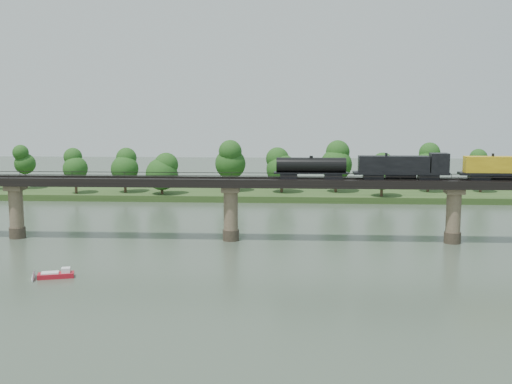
{
  "coord_description": "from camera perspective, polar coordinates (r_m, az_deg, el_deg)",
  "views": [
    {
      "loc": [
        10.87,
        -84.61,
        25.55
      ],
      "look_at": [
        4.61,
        30.0,
        9.0
      ],
      "focal_mm": 45.0,
      "sensor_mm": 36.0,
      "label": 1
    }
  ],
  "objects": [
    {
      "name": "ground",
      "position": [
        89.05,
        -4.06,
        -8.49
      ],
      "size": [
        400.0,
        400.0,
        0.0
      ],
      "primitive_type": "plane",
      "color": "#354335",
      "rests_on": "ground"
    },
    {
      "name": "far_bank",
      "position": [
        171.75,
        -0.53,
        -0.08
      ],
      "size": [
        300.0,
        24.0,
        1.6
      ],
      "primitive_type": "cube",
      "color": "#2A461C",
      "rests_on": "ground"
    },
    {
      "name": "bridge",
      "position": [
        116.86,
        -2.26,
        -1.7
      ],
      "size": [
        236.0,
        30.0,
        11.5
      ],
      "color": "#473A2D",
      "rests_on": "ground"
    },
    {
      "name": "bridge_superstructure",
      "position": [
        115.94,
        -2.28,
        1.38
      ],
      "size": [
        220.0,
        4.9,
        0.75
      ],
      "color": "black",
      "rests_on": "bridge"
    },
    {
      "name": "far_treeline",
      "position": [
        167.07,
        -3.45,
        2.45
      ],
      "size": [
        289.06,
        17.54,
        13.6
      ],
      "color": "#382619",
      "rests_on": "far_bank"
    },
    {
      "name": "freight_train",
      "position": [
        119.62,
        18.71,
        2.11
      ],
      "size": [
        68.24,
        2.66,
        4.7
      ],
      "color": "black",
      "rests_on": "bridge"
    },
    {
      "name": "motorboat",
      "position": [
        97.9,
        -17.32,
        -7.01
      ],
      "size": [
        5.35,
        3.12,
        1.41
      ],
      "rotation": [
        0.0,
        0.0,
        0.28
      ],
      "color": "#AA1321",
      "rests_on": "ground"
    }
  ]
}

